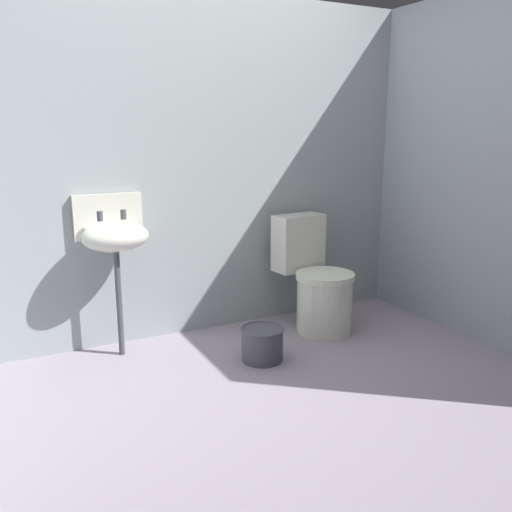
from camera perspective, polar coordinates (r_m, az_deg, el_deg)
The scene contains 6 objects.
ground_plane at distance 3.01m, azimuth 2.49°, elevation -14.96°, with size 3.51×2.62×0.08m, color gray.
wall_back at distance 3.71m, azimuth -6.30°, elevation 9.08°, with size 3.51×0.10×2.23m, color #919A9C.
wall_right at distance 3.79m, azimuth 23.69°, elevation 8.15°, with size 0.10×2.42×2.23m, color #9197A3.
toilet_near_wall at distance 3.83m, azimuth 6.33°, elevation -2.92°, with size 0.45×0.63×0.78m.
sink at distance 3.38m, azimuth -14.59°, elevation 2.12°, with size 0.42×0.35×0.99m.
bucket at distance 3.35m, azimuth 0.66°, elevation -9.09°, with size 0.27×0.27×0.21m.
Camera 1 is at (-1.32, -2.30, 1.38)m, focal length 38.31 mm.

